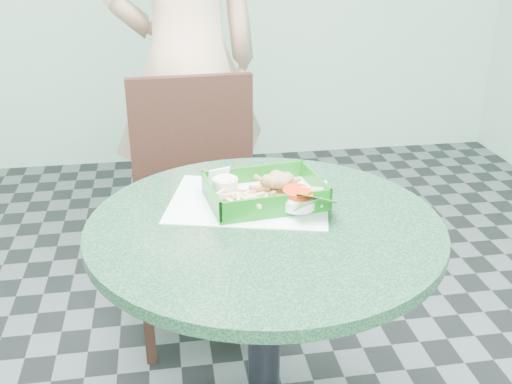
{
  "coord_description": "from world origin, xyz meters",
  "views": [
    {
      "loc": [
        -0.23,
        -1.28,
        1.43
      ],
      "look_at": [
        -0.01,
        0.1,
        0.8
      ],
      "focal_mm": 42.0,
      "sensor_mm": 36.0,
      "label": 1
    }
  ],
  "objects": [
    {
      "name": "cafe_table",
      "position": [
        0.0,
        0.0,
        0.58
      ],
      "size": [
        0.87,
        0.87,
        0.75
      ],
      "color": "#222228",
      "rests_on": "floor"
    },
    {
      "name": "dining_chair",
      "position": [
        -0.13,
        0.76,
        0.53
      ],
      "size": [
        0.46,
        0.46,
        0.93
      ],
      "rotation": [
        0.0,
        0.0,
        0.05
      ],
      "color": "#3E281A",
      "rests_on": "floor"
    },
    {
      "name": "diner_person",
      "position": [
        -0.12,
        1.11,
        1.12
      ],
      "size": [
        0.95,
        0.77,
        2.25
      ],
      "primitive_type": "imported",
      "rotation": [
        0.0,
        0.0,
        3.47
      ],
      "color": "beige",
      "rests_on": "floor"
    },
    {
      "name": "placemat",
      "position": [
        -0.02,
        0.12,
        0.75
      ],
      "size": [
        0.47,
        0.4,
        0.0
      ],
      "primitive_type": "cube",
      "rotation": [
        0.0,
        0.0,
        -0.26
      ],
      "color": "white",
      "rests_on": "cafe_table"
    },
    {
      "name": "food_basket",
      "position": [
        0.02,
        0.11,
        0.77
      ],
      "size": [
        0.29,
        0.21,
        0.06
      ],
      "rotation": [
        0.0,
        0.0,
        0.13
      ],
      "color": "#0D5E10",
      "rests_on": "placemat"
    },
    {
      "name": "crab_sandwich",
      "position": [
        0.05,
        0.09,
        0.8
      ],
      "size": [
        0.13,
        0.13,
        0.07
      ],
      "rotation": [
        0.0,
        0.0,
        -0.15
      ],
      "color": "#E4B857",
      "rests_on": "food_basket"
    },
    {
      "name": "fries_pile",
      "position": [
        -0.06,
        0.07,
        0.79
      ],
      "size": [
        0.1,
        0.11,
        0.04
      ],
      "primitive_type": null,
      "rotation": [
        0.0,
        0.0,
        0.03
      ],
      "color": "#D3BA82",
      "rests_on": "food_basket"
    },
    {
      "name": "sauce_ramekin",
      "position": [
        -0.08,
        0.13,
        0.8
      ],
      "size": [
        0.07,
        0.07,
        0.04
      ],
      "rotation": [
        0.0,
        0.0,
        -0.31
      ],
      "color": "silver",
      "rests_on": "food_basket"
    },
    {
      "name": "garnish_cup",
      "position": [
        0.09,
        0.01,
        0.79
      ],
      "size": [
        0.12,
        0.12,
        0.05
      ],
      "rotation": [
        0.0,
        0.0,
        -0.02
      ],
      "color": "silver",
      "rests_on": "food_basket"
    }
  ]
}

